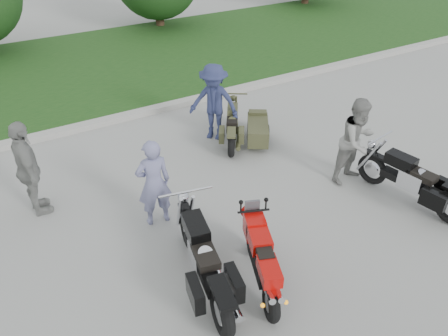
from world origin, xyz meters
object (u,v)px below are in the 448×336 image
sportbike_red (262,259)px  person_stripe (154,183)px  cruiser_sidecar (247,129)px  cruiser_left (205,264)px  person_grey (357,141)px  cruiser_right (417,184)px  person_back (29,170)px  person_denim (214,103)px

sportbike_red → person_stripe: 2.41m
cruiser_sidecar → cruiser_left: bearing=-98.0°
person_stripe → person_grey: person_grey is taller
cruiser_sidecar → person_stripe: person_stripe is taller
person_stripe → sportbike_red: bearing=115.9°
cruiser_left → person_stripe: size_ratio=1.48×
cruiser_left → cruiser_right: bearing=9.1°
person_back → person_denim: bearing=-81.9°
cruiser_left → person_stripe: bearing=101.7°
cruiser_sidecar → person_stripe: bearing=-119.1°
cruiser_right → person_grey: size_ratio=1.30×
sportbike_red → person_denim: bearing=90.7°
cruiser_right → cruiser_sidecar: (-1.49, 3.70, -0.11)m
sportbike_red → person_grey: size_ratio=0.99×
cruiser_left → person_stripe: 1.92m
sportbike_red → person_grey: bearing=44.8°
cruiser_left → cruiser_sidecar: (3.05, 3.51, -0.14)m
cruiser_sidecar → person_grey: size_ratio=1.03×
sportbike_red → cruiser_sidecar: bearing=81.2°
cruiser_sidecar → person_denim: 1.02m
person_stripe → person_denim: 3.36m
person_denim → cruiser_sidecar: bearing=-1.2°
person_back → cruiser_right: bearing=-121.3°
cruiser_sidecar → person_stripe: 3.49m
cruiser_sidecar → person_back: (-4.90, -0.19, 0.59)m
person_grey → person_stripe: bearing=162.3°
cruiser_right → person_grey: bearing=98.2°
cruiser_right → person_back: (-6.39, 3.51, 0.48)m
person_grey → person_denim: 3.47m
sportbike_red → cruiser_sidecar: (2.26, 3.87, -0.16)m
sportbike_red → cruiser_sidecar: sportbike_red is taller
cruiser_right → cruiser_sidecar: bearing=102.0°
cruiser_right → person_stripe: bearing=145.5°
sportbike_red → cruiser_left: (-0.78, 0.37, -0.03)m
cruiser_left → person_back: bearing=130.7°
person_stripe → person_grey: (4.13, -0.81, 0.06)m
person_denim → cruiser_right: bearing=-17.3°
cruiser_sidecar → person_back: bearing=-144.9°
cruiser_sidecar → person_denim: size_ratio=1.01×
cruiser_left → person_grey: 4.28m
cruiser_sidecar → person_grey: bearing=-33.2°
person_back → person_grey: bearing=-113.2°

